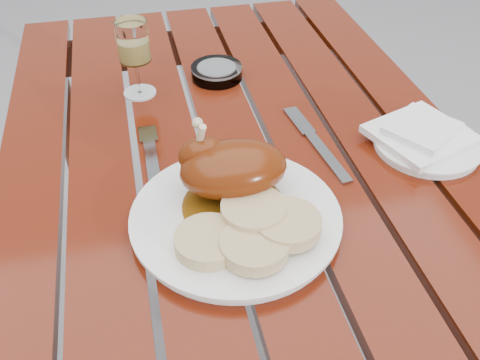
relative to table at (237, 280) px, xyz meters
name	(u,v)px	position (x,y,z in m)	size (l,w,h in m)	color
table	(237,280)	(0.00, 0.00, 0.00)	(0.80, 1.20, 0.75)	#62180B
dinner_plate	(236,219)	(-0.04, -0.20, 0.38)	(0.31, 0.31, 0.02)	white
roast_duck	(229,169)	(-0.04, -0.15, 0.44)	(0.16, 0.16, 0.11)	#5E380A
bread_dumplings	(251,230)	(-0.03, -0.25, 0.41)	(0.20, 0.15, 0.03)	#D6BA83
wine_glass	(135,59)	(-0.15, 0.20, 0.45)	(0.06, 0.06, 0.15)	tan
side_plate	(427,144)	(0.32, -0.09, 0.38)	(0.18, 0.18, 0.01)	white
napkin	(420,135)	(0.31, -0.08, 0.40)	(0.15, 0.14, 0.01)	white
ashtray	(217,72)	(0.01, 0.23, 0.39)	(0.11, 0.11, 0.03)	#B2B7BC
fork	(152,159)	(-0.15, -0.02, 0.38)	(0.02, 0.16, 0.01)	gray
knife	(320,148)	(0.14, -0.05, 0.38)	(0.02, 0.20, 0.01)	gray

